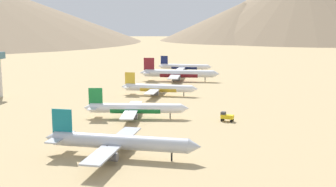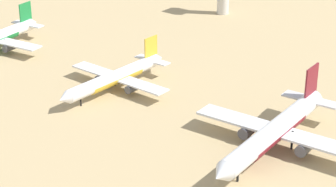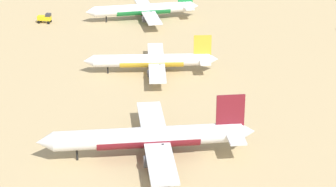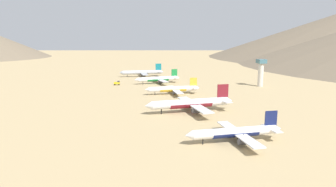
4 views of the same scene
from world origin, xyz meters
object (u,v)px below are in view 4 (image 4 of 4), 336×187
object	(u,v)px
parked_jet_1	(158,79)
parked_jet_4	(236,132)
parked_jet_3	(191,103)
parked_jet_0	(142,72)
parked_jet_2	(173,89)
control_tower	(261,71)
service_truck	(117,83)

from	to	relation	value
parked_jet_1	parked_jet_4	xyz separation A→B (m)	(-4.44, 162.56, -0.19)
parked_jet_1	parked_jet_3	xyz separation A→B (m)	(-0.22, 111.07, 0.87)
parked_jet_1	parked_jet_3	world-z (taller)	parked_jet_3
parked_jet_1	parked_jet_4	size ratio (longest dim) A/B	1.04
parked_jet_0	parked_jet_2	distance (m)	107.75
parked_jet_0	parked_jet_4	distance (m)	214.42
parked_jet_4	control_tower	distance (m)	151.58
parked_jet_1	parked_jet_3	bearing A→B (deg)	90.11
parked_jet_2	parked_jet_3	distance (m)	55.38
parked_jet_0	control_tower	world-z (taller)	control_tower
parked_jet_4	parked_jet_1	bearing A→B (deg)	-88.43
parked_jet_1	service_truck	world-z (taller)	parked_jet_1
parked_jet_2	parked_jet_3	size ratio (longest dim) A/B	0.80
parked_jet_3	parked_jet_4	distance (m)	51.67
parked_jet_3	parked_jet_4	bearing A→B (deg)	94.69
parked_jet_1	service_truck	bearing A→B (deg)	3.27
parked_jet_1	parked_jet_3	size ratio (longest dim) A/B	0.83
parked_jet_3	service_truck	xyz separation A→B (m)	(38.84, -108.86, -3.12)
parked_jet_0	control_tower	distance (m)	129.09
parked_jet_0	parked_jet_1	distance (m)	52.21
parked_jet_1	parked_jet_2	distance (m)	55.78
parked_jet_0	parked_jet_4	bearing A→B (deg)	93.56
parked_jet_1	parked_jet_4	distance (m)	162.62
parked_jet_3	control_tower	size ratio (longest dim) A/B	2.24
parked_jet_0	parked_jet_4	xyz separation A→B (m)	(-13.31, 214.01, -0.69)
parked_jet_0	parked_jet_1	world-z (taller)	parked_jet_0
parked_jet_0	control_tower	size ratio (longest dim) A/B	2.05
parked_jet_2	parked_jet_0	bearing A→B (deg)	-84.15
parked_jet_2	control_tower	world-z (taller)	control_tower
parked_jet_3	parked_jet_4	size ratio (longest dim) A/B	1.26
parked_jet_2	parked_jet_3	world-z (taller)	parked_jet_3
parked_jet_2	service_truck	world-z (taller)	parked_jet_2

